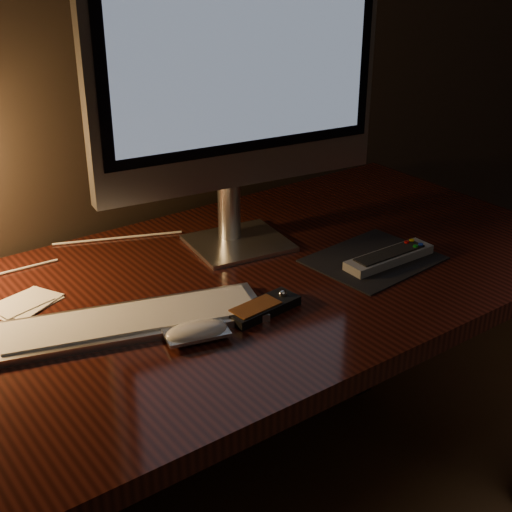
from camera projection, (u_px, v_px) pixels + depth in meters
desk at (199, 328)px, 1.48m from camera, size 1.60×0.75×0.75m
monitor at (238, 66)px, 1.38m from camera, size 0.62×0.21×0.65m
keyboard at (132, 321)px, 1.24m from camera, size 0.48×0.26×0.02m
mousepad at (373, 259)px, 1.48m from camera, size 0.27×0.22×0.00m
mouse at (197, 334)px, 1.20m from camera, size 0.12×0.08×0.02m
media_remote at (263, 308)px, 1.28m from camera, size 0.15×0.07×0.03m
tv_remote at (389, 258)px, 1.47m from camera, size 0.21×0.06×0.03m
papers at (25, 304)px, 1.31m from camera, size 0.14×0.12×0.01m
cable at (56, 259)px, 1.48m from camera, size 0.57×0.15×0.01m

